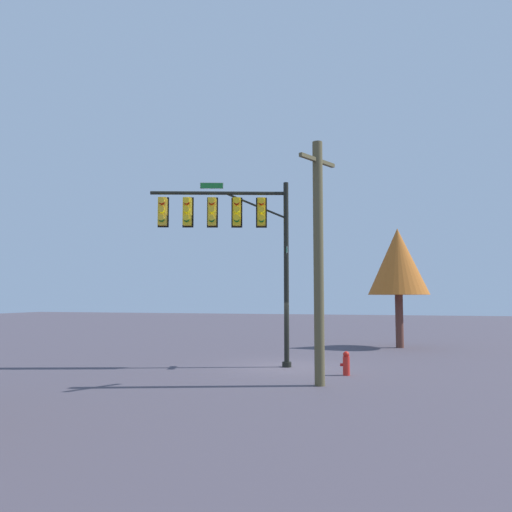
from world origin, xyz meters
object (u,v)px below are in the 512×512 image
Objects in this scene: utility_pole at (319,258)px; tree_near at (398,262)px; signal_pole_assembly at (229,225)px; fire_hydrant at (346,363)px.

tree_near is at bearing -101.09° from utility_pole.
utility_pole is (-3.99, 3.08, -1.64)m from signal_pole_assembly.
utility_pole reaches higher than signal_pole_assembly.
utility_pole reaches higher than tree_near.
utility_pole is at bearing 78.91° from tree_near.
utility_pole is 1.18× the size of tree_near.
utility_pole is at bearing 142.30° from signal_pole_assembly.
signal_pole_assembly reaches higher than tree_near.
signal_pole_assembly is at bearing 56.01° from tree_near.
fire_hydrant is 11.39m from tree_near.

